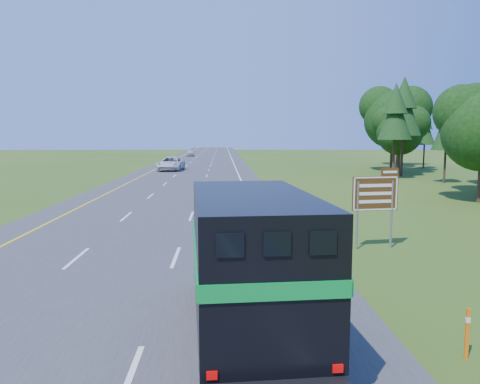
% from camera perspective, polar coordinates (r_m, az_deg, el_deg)
% --- Properties ---
extents(road, '(15.00, 260.00, 0.04)m').
position_cam_1_polar(road, '(56.44, -5.83, 2.22)').
color(road, '#38383A').
rests_on(road, ground).
extents(lane_markings, '(11.15, 260.00, 0.01)m').
position_cam_1_polar(lane_markings, '(56.44, -5.83, 2.24)').
color(lane_markings, yellow).
rests_on(lane_markings, road).
extents(horse_truck, '(2.85, 7.66, 3.33)m').
position_cam_1_polar(horse_truck, '(10.47, 1.02, -8.21)').
color(horse_truck, black).
rests_on(horse_truck, road).
extents(white_suv, '(3.31, 6.59, 1.79)m').
position_cam_1_polar(white_suv, '(62.13, -8.42, 3.44)').
color(white_suv, silver).
rests_on(white_suv, road).
extents(far_car, '(1.89, 4.29, 1.44)m').
position_cam_1_polar(far_car, '(105.74, -6.08, 4.76)').
color(far_car, '#AEAFB5').
rests_on(far_car, road).
extents(exit_sign, '(1.92, 0.31, 3.28)m').
position_cam_1_polar(exit_sign, '(19.49, 16.24, -0.54)').
color(exit_sign, gray).
rests_on(exit_sign, ground).
extents(delineator, '(0.09, 0.05, 1.07)m').
position_cam_1_polar(delineator, '(10.96, 25.96, -15.08)').
color(delineator, orange).
rests_on(delineator, ground).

